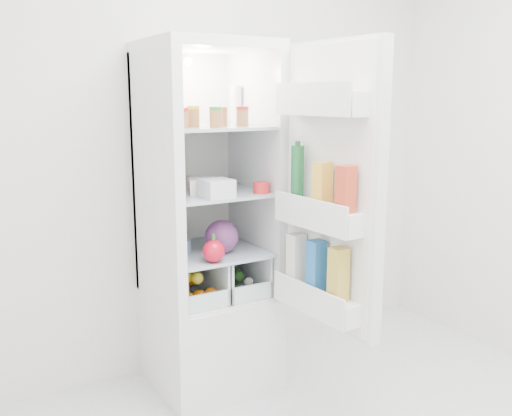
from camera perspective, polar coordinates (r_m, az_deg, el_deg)
room_walls at (r=2.02m, az=15.75°, el=12.38°), size 3.02×3.02×2.61m
refrigerator at (r=3.06m, az=-5.09°, el=-5.38°), size 0.60×0.60×1.80m
shelf_low at (r=2.99m, az=-4.59°, el=-4.30°), size 0.49×0.53×0.01m
shelf_mid at (r=2.92m, az=-4.69°, el=1.57°), size 0.49×0.53×0.02m
shelf_top at (r=2.88m, az=-4.79°, el=8.06°), size 0.49×0.53×0.02m
crisper_left at (r=2.97m, az=-6.69°, el=-7.02°), size 0.23×0.46×0.22m
crisper_right at (r=3.08m, az=-2.49°, el=-6.34°), size 0.23×0.46×0.22m
condiment_jars at (r=2.76m, az=-4.49°, el=8.96°), size 0.38×0.16×0.08m
squeeze_bottle at (r=3.07m, az=-2.03°, el=10.27°), size 0.08×0.08×0.20m
tub_white at (r=2.71m, az=-3.95°, el=1.96°), size 0.14×0.14×0.09m
tub_cream at (r=2.82m, az=-5.33°, el=2.18°), size 0.17×0.17×0.08m
tin_red at (r=2.84m, az=0.55°, el=2.05°), size 0.10×0.10×0.05m
foil_tray at (r=3.06m, az=-7.01°, el=2.54°), size 0.19×0.15×0.04m
red_cabbage at (r=2.90m, az=-3.45°, el=-2.87°), size 0.17×0.17×0.17m
bell_pepper at (r=2.75m, az=-4.25°, el=-4.33°), size 0.11×0.11×0.11m
mushroom_bowl at (r=2.95m, az=-7.87°, el=-3.75°), size 0.18×0.18×0.07m
citrus_pile at (r=2.92m, az=-6.37°, el=-7.75°), size 0.20×0.24×0.16m
veg_pile at (r=3.09m, az=-2.38°, el=-7.17°), size 0.16×0.30×0.10m
fridge_door at (r=2.59m, az=7.25°, el=1.26°), size 0.20×0.60×1.30m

